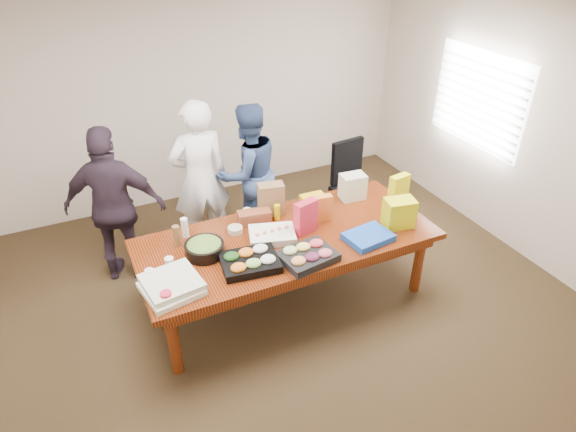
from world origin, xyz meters
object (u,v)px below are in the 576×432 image
person_center (200,179)px  sheet_cake (272,235)px  office_chair (354,189)px  person_right (249,173)px  salad_bowl (205,249)px  conference_table (287,268)px

person_center → sheet_cake: 1.25m
office_chair → person_right: person_right is taller
office_chair → person_right: bearing=157.2°
person_center → salad_bowl: 1.22m
office_chair → salad_bowl: 2.28m
office_chair → person_center: 1.85m
person_right → salad_bowl: bearing=42.5°
sheet_cake → person_center: bearing=122.5°
person_right → sheet_cake: bearing=67.8°
person_center → salad_bowl: (-0.32, -1.17, -0.08)m
sheet_cake → salad_bowl: size_ratio=1.19×
office_chair → person_right: 1.30m
conference_table → person_center: bearing=110.6°
person_right → salad_bowl: person_right is taller
conference_table → salad_bowl: 0.90m
conference_table → office_chair: office_chair is taller
conference_table → sheet_cake: sheet_cake is taller
salad_bowl → conference_table: bearing=-4.6°
conference_table → person_center: size_ratio=1.58×
person_center → person_right: person_center is taller
person_center → sheet_cake: person_center is taller
office_chair → sheet_cake: (-1.45, -0.86, 0.28)m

